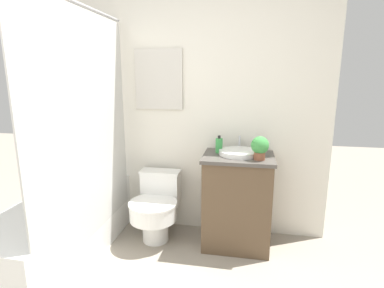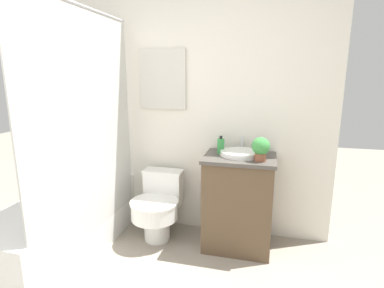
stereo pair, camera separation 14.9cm
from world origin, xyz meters
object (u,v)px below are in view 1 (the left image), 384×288
soap_bottle (219,145)px  potted_plant (260,147)px  toilet (156,206)px  sink (239,152)px

soap_bottle → potted_plant: 0.39m
toilet → sink: bearing=4.7°
potted_plant → soap_bottle: bearing=153.6°
sink → soap_bottle: size_ratio=2.43×
sink → potted_plant: bearing=-36.6°
toilet → sink: (0.73, 0.06, 0.53)m
toilet → sink: size_ratio=1.65×
soap_bottle → potted_plant: bearing=-26.4°
toilet → soap_bottle: 0.81m
soap_bottle → potted_plant: potted_plant is taller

